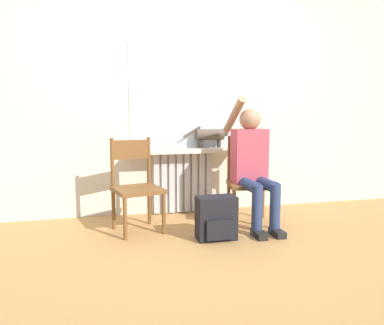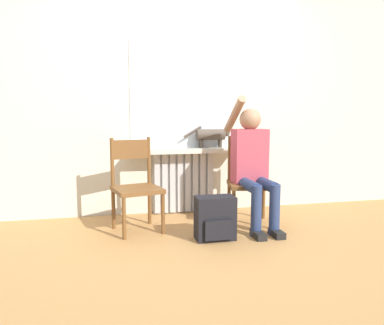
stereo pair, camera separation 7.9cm
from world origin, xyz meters
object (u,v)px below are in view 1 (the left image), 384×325
object	(u,v)px
chair_left	(136,185)
cat	(211,135)
chair_right	(249,180)
person	(253,161)
backpack	(216,218)

from	to	relation	value
chair_left	cat	size ratio (longest dim) A/B	1.64
cat	chair_right	bearing A→B (deg)	-63.26
person	chair_right	bearing A→B (deg)	85.44
chair_left	person	distance (m)	1.17
person	cat	xyz separation A→B (m)	(-0.25, 0.62, 0.23)
person	cat	distance (m)	0.71
chair_left	person	bearing A→B (deg)	-18.82
chair_left	backpack	distance (m)	0.84
cat	backpack	world-z (taller)	cat
chair_right	person	distance (m)	0.23
cat	backpack	distance (m)	1.20
person	chair_left	bearing A→B (deg)	174.44
chair_left	person	size ratio (longest dim) A/B	0.69
chair_right	cat	bearing A→B (deg)	128.31
backpack	cat	bearing A→B (deg)	76.32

